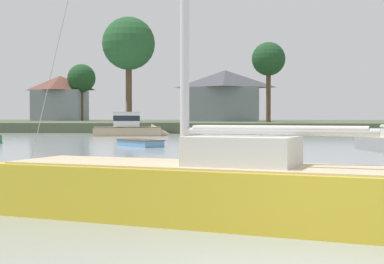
% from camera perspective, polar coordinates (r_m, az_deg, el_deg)
% --- Properties ---
extents(far_shore_bank, '(234.70, 59.54, 1.23)m').
position_cam_1_polar(far_shore_bank, '(96.74, 7.12, 0.73)').
color(far_shore_bank, '#4C563D').
rests_on(far_shore_bank, ground).
extents(dinghy_skyblue, '(3.88, 3.98, 0.66)m').
position_cam_1_polar(dinghy_skyblue, '(39.66, -5.18, -1.20)').
color(dinghy_skyblue, '#669ECC').
rests_on(dinghy_skyblue, ground).
extents(cruiser_sand, '(8.39, 3.95, 4.43)m').
position_cam_1_polar(cruiser_sand, '(60.65, -5.82, 0.20)').
color(cruiser_sand, tan).
rests_on(cruiser_sand, ground).
extents(sailboat_yellow, '(9.88, 4.74, 15.30)m').
position_cam_1_polar(sailboat_yellow, '(11.66, 2.85, -7.24)').
color(sailboat_yellow, gold).
rests_on(sailboat_yellow, ground).
extents(shore_tree_right, '(4.68, 4.68, 11.18)m').
position_cam_1_polar(shore_tree_right, '(81.27, 7.62, 7.12)').
color(shore_tree_right, brown).
rests_on(shore_tree_right, far_shore_bank).
extents(shore_tree_inland_a, '(6.54, 6.54, 13.11)m').
position_cam_1_polar(shore_tree_inland_a, '(72.02, -6.32, 8.68)').
color(shore_tree_inland_a, brown).
rests_on(shore_tree_inland_a, far_shore_bank).
extents(shore_tree_left, '(5.02, 5.02, 10.11)m').
position_cam_1_polar(shore_tree_left, '(104.44, -10.94, 5.24)').
color(shore_tree_left, brown).
rests_on(shore_tree_left, far_shore_bank).
extents(cottage_hillside, '(9.47, 7.17, 8.14)m').
position_cam_1_polar(cottage_hillside, '(106.78, -12.99, 3.37)').
color(cottage_hillside, gray).
rests_on(cottage_hillside, far_shore_bank).
extents(cottage_eastern, '(11.82, 8.81, 8.27)m').
position_cam_1_polar(cottage_eastern, '(93.22, 3.33, 3.71)').
color(cottage_eastern, gray).
rests_on(cottage_eastern, far_shore_bank).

